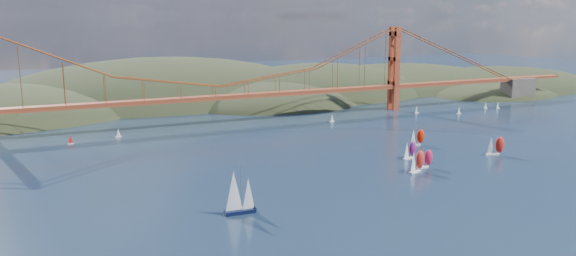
# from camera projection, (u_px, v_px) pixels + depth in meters

# --- Properties ---
(ground) EXTENTS (1200.00, 1200.00, 0.00)m
(ground) POSITION_uv_depth(u_px,v_px,m) (412.00, 225.00, 168.73)
(ground) COLOR black
(ground) RESTS_ON ground
(headlands) EXTENTS (725.00, 225.00, 96.00)m
(headlands) POSITION_uv_depth(u_px,v_px,m) (238.00, 113.00, 437.27)
(headlands) COLOR black
(headlands) RESTS_ON ground
(bridge) EXTENTS (552.00, 12.00, 55.00)m
(bridge) POSITION_uv_depth(u_px,v_px,m) (219.00, 69.00, 321.82)
(bridge) COLOR brown
(bridge) RESTS_ON ground
(sloop_navy) EXTENTS (10.15, 5.79, 15.74)m
(sloop_navy) POSITION_uv_depth(u_px,v_px,m) (238.00, 193.00, 177.27)
(sloop_navy) COLOR black
(sloop_navy) RESTS_ON ground
(racer_0) EXTENTS (8.91, 5.47, 9.97)m
(racer_0) POSITION_uv_depth(u_px,v_px,m) (417.00, 161.00, 225.02)
(racer_0) COLOR silver
(racer_0) RESTS_ON ground
(racer_1) EXTENTS (7.50, 3.00, 8.67)m
(racer_1) POSITION_uv_depth(u_px,v_px,m) (424.00, 158.00, 231.85)
(racer_1) COLOR white
(racer_1) RESTS_ON ground
(racer_2) EXTENTS (8.54, 4.90, 9.57)m
(racer_2) POSITION_uv_depth(u_px,v_px,m) (495.00, 145.00, 253.14)
(racer_2) COLOR white
(racer_2) RESTS_ON ground
(racer_3) EXTENTS (7.93, 3.31, 9.06)m
(racer_3) POSITION_uv_depth(u_px,v_px,m) (417.00, 137.00, 272.09)
(racer_3) COLOR silver
(racer_3) RESTS_ON ground
(racer_rwb) EXTENTS (7.79, 4.40, 8.73)m
(racer_rwb) POSITION_uv_depth(u_px,v_px,m) (410.00, 150.00, 246.65)
(racer_rwb) COLOR silver
(racer_rwb) RESTS_ON ground
(distant_boat_2) EXTENTS (3.00, 2.00, 4.70)m
(distant_boat_2) POSITION_uv_depth(u_px,v_px,m) (70.00, 139.00, 275.61)
(distant_boat_2) COLOR silver
(distant_boat_2) RESTS_ON ground
(distant_boat_3) EXTENTS (3.00, 2.00, 4.70)m
(distant_boat_3) POSITION_uv_depth(u_px,v_px,m) (118.00, 133.00, 291.02)
(distant_boat_3) COLOR silver
(distant_boat_3) RESTS_ON ground
(distant_boat_4) EXTENTS (3.00, 2.00, 4.70)m
(distant_boat_4) POSITION_uv_depth(u_px,v_px,m) (417.00, 110.00, 362.31)
(distant_boat_4) COLOR silver
(distant_boat_4) RESTS_ON ground
(distant_boat_5) EXTENTS (3.00, 2.00, 4.70)m
(distant_boat_5) POSITION_uv_depth(u_px,v_px,m) (459.00, 110.00, 360.85)
(distant_boat_5) COLOR silver
(distant_boat_5) RESTS_ON ground
(distant_boat_6) EXTENTS (3.00, 2.00, 4.70)m
(distant_boat_6) POSITION_uv_depth(u_px,v_px,m) (486.00, 105.00, 381.53)
(distant_boat_6) COLOR silver
(distant_boat_6) RESTS_ON ground
(distant_boat_7) EXTENTS (3.00, 2.00, 4.70)m
(distant_boat_7) POSITION_uv_depth(u_px,v_px,m) (498.00, 105.00, 381.19)
(distant_boat_7) COLOR silver
(distant_boat_7) RESTS_ON ground
(distant_boat_8) EXTENTS (3.00, 2.00, 4.70)m
(distant_boat_8) POSITION_uv_depth(u_px,v_px,m) (332.00, 118.00, 333.31)
(distant_boat_8) COLOR silver
(distant_boat_8) RESTS_ON ground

